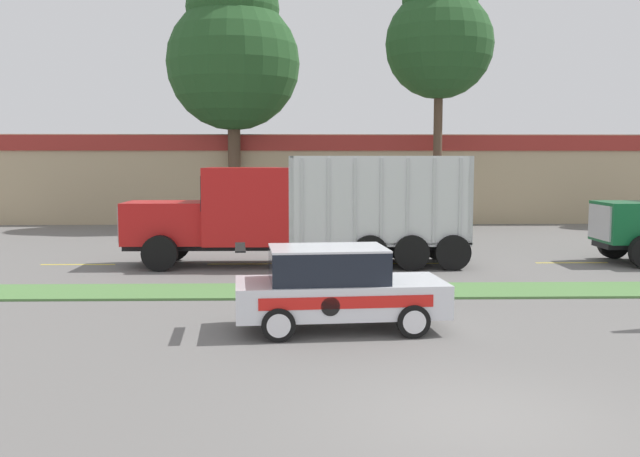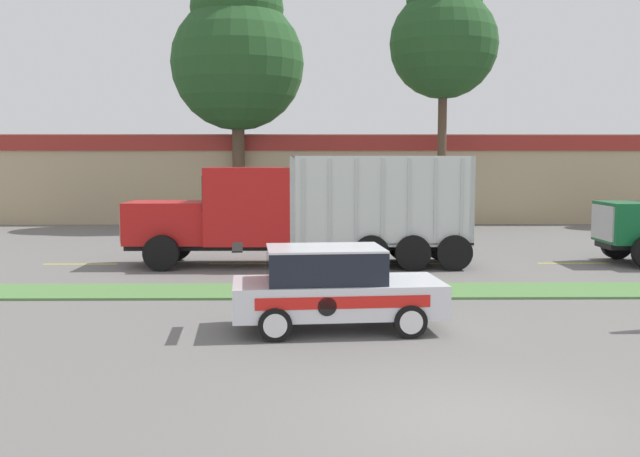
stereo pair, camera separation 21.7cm
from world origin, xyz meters
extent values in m
plane|color=slate|center=(0.00, 0.00, 0.00)|extent=(600.00, 600.00, 0.00)
cube|color=#517F42|center=(0.00, 9.03, 0.03)|extent=(120.00, 2.07, 0.06)
cube|color=yellow|center=(-9.65, 14.06, 0.00)|extent=(2.40, 0.14, 0.01)
cube|color=yellow|center=(-4.25, 14.06, 0.00)|extent=(2.40, 0.14, 0.01)
cube|color=yellow|center=(1.15, 14.06, 0.00)|extent=(2.40, 0.14, 0.01)
cube|color=yellow|center=(6.55, 14.06, 0.00)|extent=(2.40, 0.14, 0.01)
cube|color=black|center=(-2.55, 13.77, 0.64)|extent=(10.87, 1.31, 0.18)
cube|color=red|center=(-6.71, 13.77, 1.39)|extent=(2.56, 1.95, 1.33)
cube|color=#B7B7BC|center=(-8.02, 13.77, 1.39)|extent=(0.06, 1.66, 1.13)
cube|color=red|center=(-4.09, 13.77, 1.94)|extent=(2.66, 2.38, 2.42)
cube|color=black|center=(-5.44, 13.77, 2.36)|extent=(0.04, 2.02, 1.09)
cylinder|color=silver|center=(-2.66, 13.00, 2.70)|extent=(0.14, 0.14, 1.52)
cube|color=silver|center=(0.06, 13.77, 0.79)|extent=(5.64, 2.38, 0.12)
cube|color=silver|center=(-2.68, 13.77, 2.15)|extent=(0.16, 2.38, 2.72)
cube|color=silver|center=(2.80, 13.77, 2.15)|extent=(0.16, 2.38, 2.72)
cube|color=silver|center=(0.06, 12.66, 2.15)|extent=(5.64, 0.16, 2.72)
cube|color=silver|center=(0.06, 14.88, 2.15)|extent=(5.64, 0.16, 2.72)
cube|color=#BCBCC1|center=(-2.36, 12.56, 2.15)|extent=(0.10, 0.04, 2.59)
cube|color=#BCBCC1|center=(-1.56, 12.56, 2.15)|extent=(0.10, 0.04, 2.59)
cube|color=#BCBCC1|center=(-0.75, 12.56, 2.15)|extent=(0.10, 0.04, 2.59)
cube|color=#BCBCC1|center=(0.06, 12.56, 2.15)|extent=(0.10, 0.04, 2.59)
cube|color=#BCBCC1|center=(0.86, 12.56, 2.15)|extent=(0.10, 0.04, 2.59)
cube|color=#BCBCC1|center=(1.67, 12.56, 2.15)|extent=(0.10, 0.04, 2.59)
cube|color=#BCBCC1|center=(2.48, 12.56, 2.15)|extent=(0.10, 0.04, 2.59)
cylinder|color=black|center=(-6.71, 12.60, 0.55)|extent=(1.10, 0.30, 1.10)
cylinder|color=black|center=(-6.71, 14.94, 0.55)|extent=(1.10, 0.30, 1.10)
cylinder|color=black|center=(2.28, 12.60, 0.55)|extent=(1.10, 0.30, 1.10)
cylinder|color=black|center=(2.28, 14.94, 0.55)|extent=(1.10, 0.30, 1.10)
cylinder|color=black|center=(1.00, 12.60, 0.55)|extent=(1.10, 0.30, 1.10)
cylinder|color=black|center=(1.00, 14.94, 0.55)|extent=(1.10, 0.30, 1.10)
cylinder|color=black|center=(-0.27, 12.60, 0.55)|extent=(1.10, 0.30, 1.10)
cylinder|color=black|center=(-0.27, 14.94, 0.55)|extent=(1.10, 0.30, 1.10)
cube|color=#146033|center=(8.39, 13.93, 1.36)|extent=(1.97, 1.98, 1.32)
cube|color=#B7B7BC|center=(7.37, 13.93, 1.36)|extent=(0.06, 1.69, 1.12)
cylinder|color=black|center=(8.39, 15.12, 0.52)|extent=(1.05, 0.30, 1.05)
cube|color=silver|center=(-1.60, 5.04, 0.65)|extent=(4.31, 2.19, 0.66)
cube|color=black|center=(-1.85, 5.02, 1.30)|extent=(2.42, 1.81, 0.64)
cube|color=silver|center=(-1.85, 5.02, 1.64)|extent=(2.42, 1.81, 0.04)
cube|color=black|center=(-3.57, 4.86, 1.68)|extent=(0.33, 1.47, 0.03)
cube|color=red|center=(-1.52, 4.13, 0.72)|extent=(3.31, 0.32, 0.23)
cylinder|color=black|center=(-1.83, 4.10, 0.65)|extent=(0.36, 0.04, 0.36)
cylinder|color=black|center=(-0.24, 4.29, 0.32)|extent=(0.66, 0.26, 0.64)
cylinder|color=silver|center=(-0.23, 4.19, 0.32)|extent=(0.45, 0.05, 0.45)
cylinder|color=black|center=(-0.40, 6.03, 0.32)|extent=(0.66, 0.26, 0.64)
cylinder|color=silver|center=(-0.41, 6.13, 0.32)|extent=(0.45, 0.05, 0.45)
cylinder|color=black|center=(-2.80, 4.06, 0.32)|extent=(0.66, 0.26, 0.64)
cylinder|color=silver|center=(-2.79, 3.95, 0.32)|extent=(0.45, 0.05, 0.45)
cylinder|color=black|center=(-2.96, 5.79, 0.32)|extent=(0.66, 0.26, 0.64)
cylinder|color=silver|center=(-2.97, 5.90, 0.32)|extent=(0.45, 0.05, 0.45)
cube|color=tan|center=(-3.32, 34.32, 2.36)|extent=(43.68, 12.00, 4.72)
cube|color=maroon|center=(-3.32, 28.27, 4.27)|extent=(41.49, 0.10, 0.80)
cylinder|color=brown|center=(4.40, 26.52, 3.79)|extent=(0.43, 0.43, 7.58)
sphere|color=#234C23|center=(4.40, 26.52, 9.04)|extent=(5.32, 5.32, 5.32)
sphere|color=#234C23|center=(4.40, 26.52, 11.17)|extent=(3.72, 3.72, 3.72)
cylinder|color=brown|center=(-5.83, 27.69, 3.20)|extent=(0.64, 0.64, 6.39)
sphere|color=#234C23|center=(-5.83, 27.69, 8.24)|extent=(6.72, 6.72, 6.72)
sphere|color=#234C23|center=(-5.83, 27.69, 10.92)|extent=(4.70, 4.70, 4.70)
camera|label=1|loc=(-2.35, -9.02, 3.39)|focal=40.00mm
camera|label=2|loc=(-2.13, -9.03, 3.39)|focal=40.00mm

